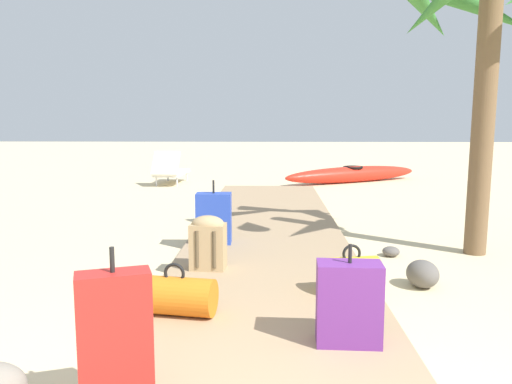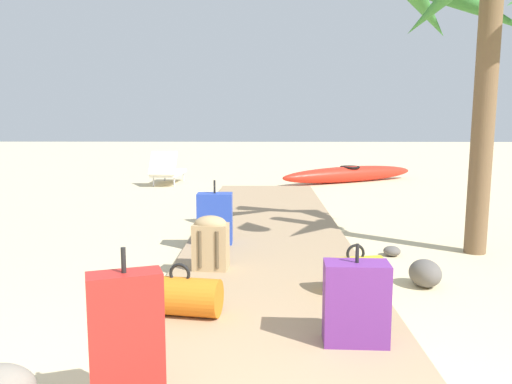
# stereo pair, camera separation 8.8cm
# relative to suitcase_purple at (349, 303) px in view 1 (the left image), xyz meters

# --- Properties ---
(ground_plane) EXTENTS (60.00, 60.00, 0.00)m
(ground_plane) POSITION_rel_suitcase_purple_xyz_m (-0.55, 2.33, -0.35)
(ground_plane) COLOR beige
(boardwalk) EXTENTS (1.94, 9.62, 0.08)m
(boardwalk) POSITION_rel_suitcase_purple_xyz_m (-0.55, 3.29, -0.31)
(boardwalk) COLOR tan
(boardwalk) RESTS_ON ground
(suitcase_purple) EXTENTS (0.43, 0.25, 0.67)m
(suitcase_purple) POSITION_rel_suitcase_purple_xyz_m (0.00, 0.00, 0.00)
(suitcase_purple) COLOR #6B2D84
(suitcase_purple) RESTS_ON boardwalk
(suitcase_red) EXTENTS (0.40, 0.28, 0.84)m
(suitcase_red) POSITION_rel_suitcase_purple_xyz_m (-1.28, -0.82, 0.09)
(suitcase_red) COLOR red
(suitcase_red) RESTS_ON boardwalk
(duffel_bag_orange) EXTENTS (0.64, 0.38, 0.40)m
(duffel_bag_orange) POSITION_rel_suitcase_purple_xyz_m (-1.23, 0.47, -0.13)
(duffel_bag_orange) COLOR orange
(duffel_bag_orange) RESTS_ON boardwalk
(suitcase_blue) EXTENTS (0.41, 0.24, 0.75)m
(suitcase_blue) POSITION_rel_suitcase_purple_xyz_m (-1.18, 2.74, 0.03)
(suitcase_blue) COLOR #2847B7
(suitcase_blue) RESTS_ON boardwalk
(backpack_tan) EXTENTS (0.36, 0.27, 0.53)m
(backpack_tan) POSITION_rel_suitcase_purple_xyz_m (-1.12, 1.68, 0.01)
(backpack_tan) COLOR tan
(backpack_tan) RESTS_ON boardwalk
(duffel_bag_yellow) EXTENTS (0.51, 0.38, 0.41)m
(duffel_bag_yellow) POSITION_rel_suitcase_purple_xyz_m (0.18, 1.04, -0.12)
(duffel_bag_yellow) COLOR gold
(duffel_bag_yellow) RESTS_ON boardwalk
(palm_tree_near_right) EXTENTS (2.34, 2.40, 3.38)m
(palm_tree_near_right) POSITION_rel_suitcase_purple_xyz_m (1.83, 2.66, 2.30)
(palm_tree_near_right) COLOR brown
(palm_tree_near_right) RESTS_ON ground
(lounge_chair) EXTENTS (0.66, 1.54, 0.81)m
(lounge_chair) POSITION_rel_suitcase_purple_xyz_m (-2.89, 8.96, -0.02)
(lounge_chair) COLOR white
(lounge_chair) RESTS_ON ground
(kayak) EXTENTS (3.63, 2.33, 0.40)m
(kayak) POSITION_rel_suitcase_purple_xyz_m (1.51, 9.47, -0.15)
(kayak) COLOR red
(kayak) RESTS_ON ground
(rock_right_near) EXTENTS (0.32, 0.37, 0.25)m
(rock_right_near) POSITION_rel_suitcase_purple_xyz_m (0.89, 1.41, -0.22)
(rock_right_near) COLOR #5B5651
(rock_right_near) RESTS_ON ground
(rock_right_mid) EXTENTS (0.25, 0.25, 0.11)m
(rock_right_mid) POSITION_rel_suitcase_purple_xyz_m (0.85, 2.50, -0.30)
(rock_right_mid) COLOR #5B5651
(rock_right_mid) RESTS_ON ground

